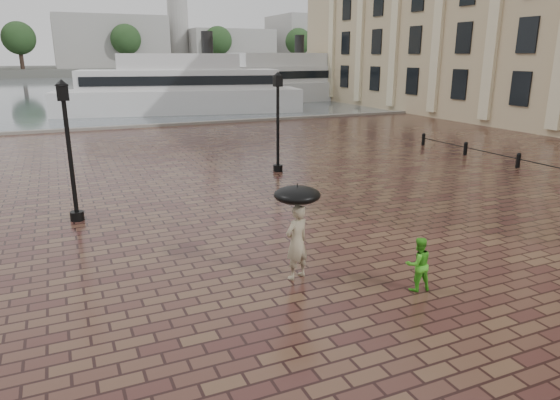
% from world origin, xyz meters
% --- Properties ---
extents(ground, '(300.00, 300.00, 0.00)m').
position_xyz_m(ground, '(0.00, 0.00, 0.00)').
color(ground, '#381C19').
rests_on(ground, ground).
extents(harbour_water, '(240.00, 240.00, 0.00)m').
position_xyz_m(harbour_water, '(0.00, 92.00, 0.00)').
color(harbour_water, '#4B555C').
rests_on(harbour_water, ground).
extents(quay_edge, '(80.00, 0.60, 0.30)m').
position_xyz_m(quay_edge, '(0.00, 32.00, 0.00)').
color(quay_edge, slate).
rests_on(quay_edge, ground).
extents(far_shore, '(300.00, 60.00, 2.00)m').
position_xyz_m(far_shore, '(0.00, 160.00, 1.00)').
color(far_shore, '#4C4C47').
rests_on(far_shore, ground).
extents(distant_skyline, '(102.50, 22.00, 33.00)m').
position_xyz_m(distant_skyline, '(48.14, 150.00, 9.45)').
color(distant_skyline, '#999691').
rests_on(distant_skyline, ground).
extents(far_trees, '(188.00, 8.00, 13.50)m').
position_xyz_m(far_trees, '(0.00, 138.00, 9.42)').
color(far_trees, '#2D2119').
rests_on(far_trees, ground).
extents(street_lamps, '(15.44, 12.44, 4.40)m').
position_xyz_m(street_lamps, '(-5.00, 15.33, 2.33)').
color(street_lamps, black).
rests_on(street_lamps, ground).
extents(adult_pedestrian, '(0.79, 0.64, 1.86)m').
position_xyz_m(adult_pedestrian, '(-1.31, 3.06, 0.93)').
color(adult_pedestrian, gray).
rests_on(adult_pedestrian, ground).
extents(child_pedestrian, '(0.69, 0.58, 1.28)m').
position_xyz_m(child_pedestrian, '(0.96, 1.34, 0.64)').
color(child_pedestrian, green).
rests_on(child_pedestrian, ground).
extents(ferry_near, '(23.30, 9.58, 7.44)m').
position_xyz_m(ferry_near, '(4.68, 40.85, 2.24)').
color(ferry_near, silver).
rests_on(ferry_near, ground).
extents(ferry_far, '(23.73, 8.73, 7.60)m').
position_xyz_m(ferry_far, '(18.12, 47.96, 2.29)').
color(ferry_far, silver).
rests_on(ferry_far, ground).
extents(umbrella, '(1.10, 1.10, 1.19)m').
position_xyz_m(umbrella, '(-1.31, 3.06, 2.10)').
color(umbrella, black).
rests_on(umbrella, ground).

